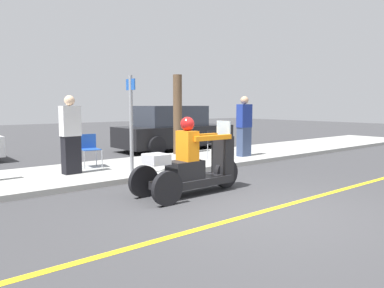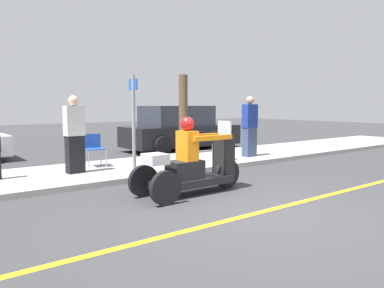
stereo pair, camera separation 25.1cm
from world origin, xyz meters
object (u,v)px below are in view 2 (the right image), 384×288
Objects in this scene: motorcycle_trike at (193,167)px; folding_chair_curbside at (94,146)px; street_sign at (134,121)px; parked_car_lot_far at (180,129)px; folding_chair_set_back at (221,142)px; spectator_near_curb at (74,136)px; tree_trunk at (183,115)px; spectator_far_back at (250,128)px.

motorcycle_trike is 2.83× the size of folding_chair_curbside.
street_sign is (0.25, -1.69, 0.69)m from folding_chair_curbside.
folding_chair_curbside is (-0.48, 3.53, 0.11)m from motorcycle_trike.
folding_chair_curbside is at bearing 98.27° from street_sign.
street_sign is at bearing -135.70° from parked_car_lot_far.
folding_chair_set_back is 0.37× the size of street_sign.
parked_car_lot_far is at bearing 56.54° from motorcycle_trike.
folding_chair_curbside is at bearing -152.09° from parked_car_lot_far.
folding_chair_set_back is 3.50m from parked_car_lot_far.
folding_chair_set_back is (4.10, -0.41, -0.35)m from spectator_near_curb.
street_sign is (0.97, -1.03, 0.34)m from spectator_near_curb.
tree_trunk is (2.75, 4.09, 0.85)m from motorcycle_trike.
spectator_far_back is at bearing -3.74° from folding_chair_set_back.
tree_trunk is at bearing 126.00° from spectator_far_back.
folding_chair_set_back is at bearing 40.31° from motorcycle_trike.
tree_trunk reaches higher than spectator_near_curb.
tree_trunk is (3.23, 0.56, 0.74)m from folding_chair_curbside.
parked_car_lot_far is (5.05, 2.96, -0.21)m from spectator_near_curb.
spectator_near_curb is at bearing -162.77° from tree_trunk.
parked_car_lot_far reaches higher than motorcycle_trike.
tree_trunk reaches higher than spectator_far_back.
tree_trunk is at bearing -122.46° from parked_car_lot_far.
street_sign is at bearing -142.93° from tree_trunk.
spectator_far_back is 0.41× the size of parked_car_lot_far.
folding_chair_curbside is 0.33× the size of tree_trunk.
folding_chair_set_back is at bearing -84.72° from tree_trunk.
spectator_far_back is at bearing 7.44° from street_sign.
street_sign reaches higher than spectator_near_curb.
motorcycle_trike is at bearing -139.69° from folding_chair_set_back.
tree_trunk is (-1.24, 1.70, 0.37)m from spectator_far_back.
folding_chair_set_back is (-1.09, 0.07, -0.37)m from spectator_far_back.
parked_car_lot_far is 2.14m from tree_trunk.
tree_trunk is (-1.10, -1.73, 0.60)m from parked_car_lot_far.
folding_chair_set_back is (3.38, -1.07, 0.00)m from folding_chair_curbside.
tree_trunk is 3.74m from street_sign.
spectator_near_curb is 5.86m from parked_car_lot_far.
street_sign is at bearing -46.79° from spectator_near_curb.
parked_car_lot_far is at bearing 44.30° from street_sign.
parked_car_lot_far is 1.99× the size of street_sign.
spectator_far_back reaches higher than motorcycle_trike.
spectator_far_back is 2.21× the size of folding_chair_set_back.
spectator_near_curb is 1.45m from street_sign.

